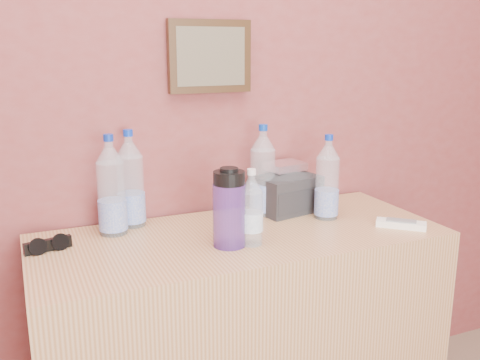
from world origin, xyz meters
The scene contains 12 objects.
picture_frame centered at (0.15, 1.98, 1.40)m, with size 0.30×0.03×0.25m, color #382311, non-canonical shape.
dresser centered at (0.15, 1.70, 0.42)m, with size 1.34×0.56×0.84m, color tan.
pet_large_a centered at (-0.24, 1.87, 0.98)m, with size 0.09×0.09×0.33m.
pet_large_b centered at (-0.16, 1.93, 0.98)m, with size 0.09×0.09×0.33m.
pet_large_c centered at (0.31, 1.87, 0.98)m, with size 0.09×0.09×0.33m.
pet_large_d centered at (0.50, 1.74, 0.97)m, with size 0.08×0.08×0.30m.
pet_small centered at (0.14, 1.60, 0.94)m, with size 0.07×0.07×0.24m.
nalgene_bottle centered at (0.07, 1.62, 0.96)m, with size 0.10×0.10×0.25m.
sunglasses centered at (-0.45, 1.79, 0.85)m, with size 0.14×0.05×0.04m, color black, non-canonical shape.
ac_remote centered at (0.67, 1.54, 0.85)m, with size 0.16×0.05×0.02m, color white.
toiletry_bag centered at (0.40, 1.86, 0.91)m, with size 0.22×0.16×0.15m, color black, non-canonical shape.
foil_packet centered at (0.41, 1.89, 1.00)m, with size 0.13×0.11×0.03m, color silver.
Camera 1 is at (-0.51, 0.18, 1.43)m, focal length 40.00 mm.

